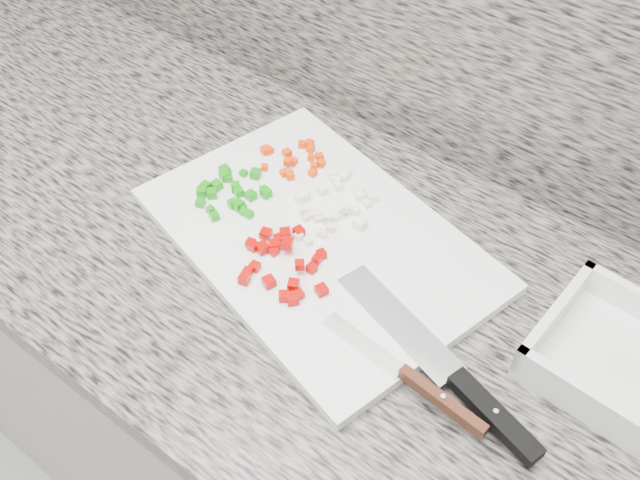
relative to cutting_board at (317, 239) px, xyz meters
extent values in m
cube|color=silver|center=(-0.01, -0.03, -0.48)|extent=(3.92, 0.62, 0.86)
cube|color=slate|center=(-0.01, -0.03, -0.03)|extent=(3.96, 0.64, 0.04)
cube|color=white|center=(0.00, 0.00, 0.00)|extent=(0.55, 0.43, 0.02)
cube|color=#F53B05|center=(-0.12, 0.10, 0.01)|extent=(0.01, 0.01, 0.01)
cube|color=#F53B05|center=(-0.15, 0.06, 0.01)|extent=(0.01, 0.01, 0.01)
cube|color=#F53B05|center=(-0.13, 0.10, 0.02)|extent=(0.01, 0.01, 0.01)
cube|color=#F53B05|center=(-0.17, 0.09, 0.01)|extent=(0.02, 0.02, 0.01)
cube|color=#F53B05|center=(-0.09, 0.13, 0.01)|extent=(0.02, 0.02, 0.01)
cube|color=#F53B05|center=(-0.12, 0.13, 0.01)|extent=(0.01, 0.01, 0.01)
cube|color=#F53B05|center=(-0.10, 0.07, 0.01)|extent=(0.02, 0.02, 0.01)
cube|color=#F53B05|center=(-0.17, 0.09, 0.01)|extent=(0.02, 0.02, 0.01)
cube|color=#F53B05|center=(-0.10, 0.12, 0.01)|extent=(0.01, 0.01, 0.01)
cube|color=#F53B05|center=(-0.16, 0.09, 0.01)|extent=(0.01, 0.01, 0.01)
cube|color=#F53B05|center=(-0.12, 0.14, 0.01)|extent=(0.01, 0.01, 0.01)
cube|color=#F53B05|center=(-0.12, 0.08, 0.02)|extent=(0.01, 0.01, 0.01)
cube|color=#F53B05|center=(-0.08, 0.12, 0.01)|extent=(0.01, 0.01, 0.01)
cube|color=#F53B05|center=(-0.11, 0.07, 0.01)|extent=(0.01, 0.01, 0.01)
cube|color=#F53B05|center=(-0.08, 0.09, 0.01)|extent=(0.01, 0.01, 0.01)
cube|color=#F53B05|center=(-0.12, 0.15, 0.01)|extent=(0.01, 0.01, 0.01)
cube|color=#F53B05|center=(-0.13, 0.13, 0.01)|extent=(0.02, 0.02, 0.01)
cube|color=#F53B05|center=(-0.09, 0.11, 0.01)|extent=(0.01, 0.01, 0.01)
cube|color=white|center=(-0.04, 0.02, 0.01)|extent=(0.02, 0.02, 0.01)
cube|color=white|center=(-0.04, 0.11, 0.01)|extent=(0.02, 0.02, 0.01)
cube|color=white|center=(-0.05, 0.11, 0.02)|extent=(0.02, 0.02, 0.01)
cube|color=white|center=(0.01, 0.05, 0.02)|extent=(0.01, 0.01, 0.01)
cube|color=white|center=(-0.03, 0.09, 0.01)|extent=(0.01, 0.01, 0.01)
cube|color=white|center=(0.00, 0.10, 0.02)|extent=(0.02, 0.02, 0.01)
cube|color=white|center=(0.01, 0.09, 0.01)|extent=(0.02, 0.02, 0.01)
cube|color=white|center=(-0.06, 0.05, 0.02)|extent=(0.02, 0.02, 0.01)
cube|color=white|center=(0.00, 0.03, 0.02)|extent=(0.02, 0.02, 0.01)
cube|color=white|center=(0.02, 0.07, 0.01)|extent=(0.01, 0.01, 0.01)
cube|color=white|center=(-0.02, 0.03, 0.01)|extent=(0.02, 0.02, 0.01)
cube|color=white|center=(-0.06, 0.04, 0.02)|extent=(0.02, 0.02, 0.01)
cube|color=white|center=(0.02, 0.10, 0.01)|extent=(0.02, 0.02, 0.01)
cube|color=white|center=(-0.04, 0.10, 0.01)|extent=(0.02, 0.02, 0.01)
cube|color=white|center=(0.00, 0.05, 0.01)|extent=(0.02, 0.02, 0.01)
cube|color=white|center=(0.00, 0.04, 0.01)|extent=(0.01, 0.01, 0.01)
cube|color=white|center=(0.02, 0.09, 0.01)|extent=(0.01, 0.01, 0.01)
cube|color=white|center=(-0.04, 0.12, 0.01)|extent=(0.02, 0.02, 0.01)
cube|color=white|center=(-0.04, 0.07, 0.01)|extent=(0.02, 0.02, 0.01)
cube|color=white|center=(0.04, 0.05, 0.02)|extent=(0.02, 0.02, 0.01)
cube|color=#138C0C|center=(-0.17, 0.01, 0.01)|extent=(0.02, 0.02, 0.01)
cube|color=#138C0C|center=(-0.17, -0.06, 0.01)|extent=(0.01, 0.01, 0.01)
cube|color=#138C0C|center=(-0.17, -0.03, 0.01)|extent=(0.02, 0.02, 0.01)
cube|color=#138C0C|center=(-0.11, -0.03, 0.01)|extent=(0.01, 0.01, 0.01)
cube|color=#138C0C|center=(-0.19, -0.03, 0.01)|extent=(0.01, 0.01, 0.01)
cube|color=#138C0C|center=(-0.16, 0.03, 0.01)|extent=(0.01, 0.01, 0.01)
cube|color=#138C0C|center=(-0.18, -0.04, 0.01)|extent=(0.02, 0.02, 0.01)
cube|color=#138C0C|center=(-0.15, 0.04, 0.01)|extent=(0.02, 0.02, 0.01)
cube|color=#138C0C|center=(-0.12, -0.02, 0.01)|extent=(0.01, 0.01, 0.01)
cube|color=#138C0C|center=(-0.14, -0.01, 0.01)|extent=(0.02, 0.02, 0.01)
cube|color=#138C0C|center=(-0.11, 0.02, 0.01)|extent=(0.02, 0.02, 0.01)
cube|color=#138C0C|center=(-0.13, -0.03, 0.01)|extent=(0.02, 0.02, 0.01)
cube|color=#138C0C|center=(-0.13, -0.06, 0.01)|extent=(0.02, 0.02, 0.01)
cube|color=#138C0C|center=(-0.15, -0.06, 0.01)|extent=(0.01, 0.01, 0.01)
cube|color=#138C0C|center=(-0.15, 0.00, 0.01)|extent=(0.02, 0.02, 0.01)
cube|color=#138C0C|center=(-0.12, 0.02, 0.01)|extent=(0.01, 0.01, 0.01)
cube|color=#138C0C|center=(-0.18, 0.01, 0.01)|extent=(0.02, 0.02, 0.01)
cube|color=#138C0C|center=(-0.17, -0.02, 0.02)|extent=(0.02, 0.02, 0.01)
cube|color=#138C0C|center=(-0.12, 0.00, 0.01)|extent=(0.02, 0.02, 0.01)
cube|color=#138C0C|center=(-0.10, -0.03, 0.01)|extent=(0.01, 0.01, 0.01)
cube|color=#138C0C|center=(-0.19, 0.02, 0.02)|extent=(0.02, 0.02, 0.01)
cube|color=#138C0C|center=(-0.12, -0.03, 0.01)|extent=(0.02, 0.02, 0.01)
cube|color=#B30602|center=(-0.03, -0.10, 0.01)|extent=(0.01, 0.01, 0.01)
cube|color=#B30602|center=(-0.06, -0.07, 0.01)|extent=(0.01, 0.01, 0.01)
cube|color=#B30602|center=(0.07, -0.08, 0.02)|extent=(0.02, 0.02, 0.01)
cube|color=#B30602|center=(-0.05, -0.07, 0.01)|extent=(0.01, 0.01, 0.01)
cube|color=#B30602|center=(-0.03, -0.05, 0.02)|extent=(0.02, 0.02, 0.01)
cube|color=#B30602|center=(0.03, -0.12, 0.01)|extent=(0.02, 0.02, 0.01)
cube|color=#B30602|center=(-0.05, -0.05, 0.02)|extent=(0.02, 0.02, 0.01)
cube|color=#B30602|center=(-0.05, -0.05, 0.01)|extent=(0.01, 0.01, 0.01)
cube|color=#B30602|center=(-0.04, -0.07, 0.02)|extent=(0.02, 0.02, 0.01)
cube|color=#B30602|center=(0.02, -0.07, 0.02)|extent=(0.02, 0.02, 0.01)
cube|color=#B30602|center=(0.03, -0.03, 0.01)|extent=(0.02, 0.02, 0.01)
cube|color=#B30602|center=(0.05, -0.10, 0.01)|extent=(0.01, 0.01, 0.01)
cube|color=#B30602|center=(0.03, -0.04, 0.01)|extent=(0.01, 0.01, 0.01)
cube|color=#B30602|center=(0.03, -0.06, 0.01)|extent=(0.01, 0.01, 0.01)
cube|color=#B30602|center=(-0.01, -0.05, 0.03)|extent=(0.02, 0.02, 0.01)
cube|color=#B30602|center=(0.03, -0.09, 0.02)|extent=(0.02, 0.02, 0.01)
cube|color=#B30602|center=(-0.02, -0.02, 0.01)|extent=(0.02, 0.02, 0.01)
cube|color=#B30602|center=(0.00, -0.11, 0.02)|extent=(0.02, 0.02, 0.01)
cube|color=#B30602|center=(-0.03, -0.11, 0.01)|extent=(0.01, 0.01, 0.01)
cube|color=#B30602|center=(-0.03, -0.04, 0.01)|extent=(0.02, 0.02, 0.01)
cube|color=#B30602|center=(-0.03, -0.06, 0.01)|extent=(0.01, 0.01, 0.01)
cube|color=#B30602|center=(0.05, -0.11, 0.02)|extent=(0.02, 0.02, 0.01)
cube|color=#B30602|center=(-0.03, -0.10, 0.01)|extent=(0.01, 0.01, 0.01)
cube|color=#B30602|center=(-0.02, -0.12, 0.01)|extent=(0.02, 0.02, 0.01)
cube|color=#B30602|center=(-0.03, -0.03, 0.02)|extent=(0.02, 0.02, 0.01)
cube|color=beige|center=(-0.02, -0.02, 0.01)|extent=(0.01, 0.01, 0.01)
cube|color=beige|center=(0.01, 0.00, 0.01)|extent=(0.01, 0.01, 0.01)
cube|color=beige|center=(-0.03, 0.01, 0.01)|extent=(0.01, 0.01, 0.01)
cube|color=beige|center=(-0.01, 0.03, 0.01)|extent=(0.01, 0.01, 0.01)
cube|color=beige|center=(-0.02, 0.02, 0.01)|extent=(0.01, 0.01, 0.01)
cube|color=beige|center=(0.00, -0.02, 0.01)|extent=(0.01, 0.01, 0.01)
cube|color=beige|center=(-0.03, 0.02, 0.01)|extent=(0.01, 0.01, 0.01)
cube|color=beige|center=(0.00, 0.00, 0.01)|extent=(0.01, 0.01, 0.01)
cube|color=beige|center=(-0.02, 0.02, 0.01)|extent=(0.01, 0.01, 0.01)
cube|color=beige|center=(0.01, 0.02, 0.01)|extent=(0.01, 0.01, 0.01)
cube|color=beige|center=(0.01, 0.02, 0.01)|extent=(0.01, 0.01, 0.01)
cube|color=silver|center=(0.17, -0.06, 0.01)|extent=(0.20, 0.10, 0.00)
cube|color=black|center=(0.33, -0.11, 0.02)|extent=(0.13, 0.06, 0.02)
cylinder|color=silver|center=(0.33, -0.11, 0.03)|extent=(0.01, 0.01, 0.00)
cube|color=silver|center=(0.16, -0.11, 0.01)|extent=(0.12, 0.04, 0.00)
cube|color=#4A2012|center=(0.27, -0.12, 0.02)|extent=(0.12, 0.02, 0.02)
cylinder|color=silver|center=(0.27, -0.12, 0.03)|extent=(0.01, 0.01, 0.00)
cube|color=white|center=(0.44, -0.03, 0.02)|extent=(0.25, 0.03, 0.04)
cube|color=white|center=(0.32, 0.06, 0.02)|extent=(0.02, 0.18, 0.04)
camera|label=1|loc=(0.41, -0.53, 0.73)|focal=40.00mm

